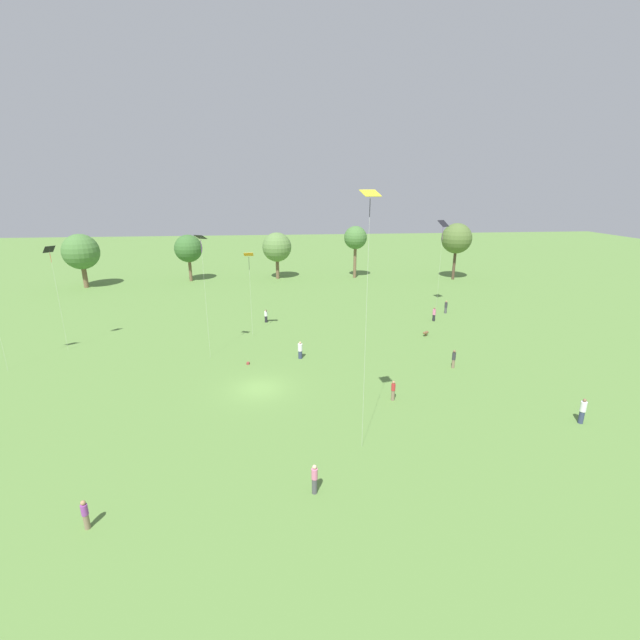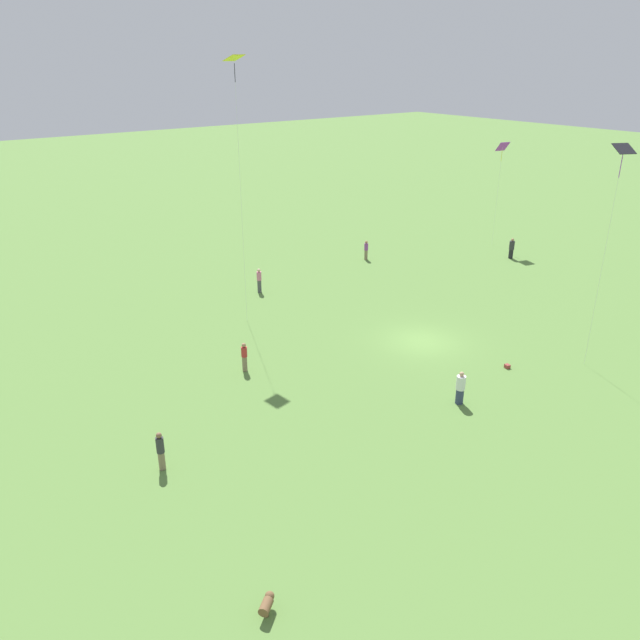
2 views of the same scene
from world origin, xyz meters
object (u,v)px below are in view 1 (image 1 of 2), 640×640
at_px(person_4, 454,359).
at_px(person_6, 434,314).
at_px(person_2, 85,514).
at_px(kite_4, 201,242).
at_px(person_1, 315,479).
at_px(person_9, 300,350).
at_px(person_8, 583,411).
at_px(person_5, 393,390).
at_px(kite_5, 249,257).
at_px(dog_0, 425,333).
at_px(kite_3, 370,207).
at_px(picnic_bag_0, 248,363).
at_px(kite_6, 50,253).
at_px(person_0, 446,307).
at_px(person_7, 266,316).
at_px(kite_0, 443,226).

relative_size(person_4, person_6, 1.01).
relative_size(person_2, kite_4, 0.14).
bearing_deg(person_1, kite_4, -96.10).
bearing_deg(person_9, person_4, 117.79).
xyz_separation_m(person_1, person_8, (19.67, 5.30, 0.04)).
xyz_separation_m(person_5, person_6, (10.73, 19.93, 0.03)).
bearing_deg(kite_5, person_8, -176.59).
bearing_deg(dog_0, kite_5, 45.04).
bearing_deg(person_1, person_4, -161.03).
bearing_deg(person_5, kite_5, -62.44).
relative_size(person_1, kite_3, 0.11).
distance_m(person_1, person_9, 19.51).
height_order(person_1, picnic_bag_0, person_1).
bearing_deg(person_8, person_4, -137.00).
bearing_deg(person_1, person_9, -119.49).
xyz_separation_m(person_1, person_9, (0.41, 19.50, -0.06)).
distance_m(person_5, kite_4, 21.72).
height_order(person_2, picnic_bag_0, person_2).
height_order(person_9, dog_0, person_9).
relative_size(kite_4, kite_6, 1.12).
height_order(person_0, person_5, person_0).
bearing_deg(person_6, kite_3, 16.40).
distance_m(person_4, kite_6, 39.94).
height_order(person_5, person_6, person_6).
xyz_separation_m(person_4, kite_3, (-11.01, -11.62, 14.23)).
bearing_deg(kite_4, kite_6, 58.46).
bearing_deg(dog_0, person_6, -67.42).
distance_m(person_8, kite_6, 47.95).
bearing_deg(picnic_bag_0, person_4, -8.53).
xyz_separation_m(person_6, kite_3, (-14.43, -25.95, 14.26)).
height_order(person_0, person_1, person_1).
relative_size(person_1, person_7, 1.11).
relative_size(person_0, person_7, 1.06).
relative_size(person_2, person_5, 0.98).
bearing_deg(person_7, person_6, 160.27).
xyz_separation_m(person_8, kite_3, (-16.20, -1.25, 14.18)).
bearing_deg(person_1, person_0, -150.27).
distance_m(person_5, kite_3, 15.94).
bearing_deg(kite_6, kite_5, -178.71).
height_order(kite_0, dog_0, kite_0).
height_order(person_2, kite_4, kite_4).
xyz_separation_m(person_7, kite_4, (-5.38, -10.86, 10.53)).
distance_m(kite_5, picnic_bag_0, 12.04).
bearing_deg(person_2, person_4, -43.23).
bearing_deg(kite_4, person_8, -137.68).
xyz_separation_m(person_5, dog_0, (7.74, 14.47, -0.46)).
relative_size(person_7, kite_0, 0.14).
bearing_deg(person_4, person_9, 153.06).
height_order(person_0, picnic_bag_0, person_0).
distance_m(person_2, kite_4, 24.74).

